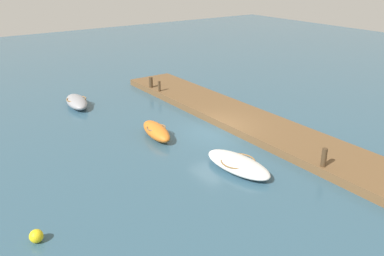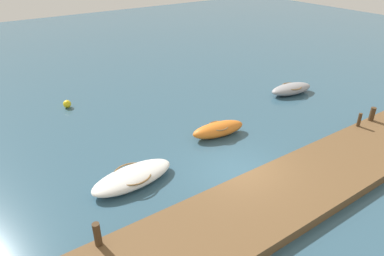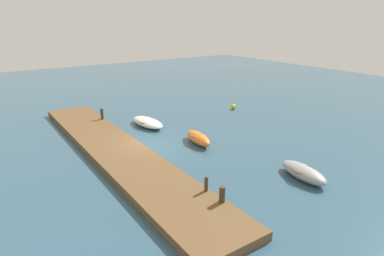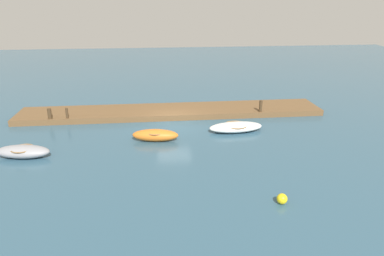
{
  "view_description": "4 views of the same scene",
  "coord_description": "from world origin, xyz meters",
  "px_view_note": "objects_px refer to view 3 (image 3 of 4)",
  "views": [
    {
      "loc": [
        -16.79,
        13.54,
        8.97
      ],
      "look_at": [
        -1.45,
        2.7,
        1.38
      ],
      "focal_mm": 38.2,
      "sensor_mm": 36.0,
      "label": 1
    },
    {
      "loc": [
        -8.76,
        -9.13,
        9.06
      ],
      "look_at": [
        -0.09,
        3.51,
        0.74
      ],
      "focal_mm": 32.13,
      "sensor_mm": 36.0,
      "label": 2
    },
    {
      "loc": [
        18.99,
        -9.41,
        8.45
      ],
      "look_at": [
        0.03,
        3.52,
        0.7
      ],
      "focal_mm": 30.87,
      "sensor_mm": 36.0,
      "label": 3
    },
    {
      "loc": [
        1.31,
        24.48,
        8.68
      ],
      "look_at": [
        -1.01,
        3.27,
        0.83
      ],
      "focal_mm": 33.31,
      "sensor_mm": 36.0,
      "label": 4
    }
  ],
  "objects_px": {
    "rowboat_white": "(148,122)",
    "dinghy_orange": "(198,138)",
    "rowboat_grey": "(303,172)",
    "marker_buoy": "(233,107)",
    "mooring_post_mid_west": "(206,184)",
    "mooring_post_mid_east": "(222,194)",
    "mooring_post_west": "(102,114)"
  },
  "relations": [
    {
      "from": "mooring_post_west",
      "to": "mooring_post_mid_east",
      "type": "height_order",
      "value": "mooring_post_west"
    },
    {
      "from": "dinghy_orange",
      "to": "mooring_post_mid_west",
      "type": "distance_m",
      "value": 7.47
    },
    {
      "from": "rowboat_grey",
      "to": "rowboat_white",
      "type": "relative_size",
      "value": 0.85
    },
    {
      "from": "rowboat_white",
      "to": "dinghy_orange",
      "type": "distance_m",
      "value": 5.63
    },
    {
      "from": "mooring_post_mid_west",
      "to": "rowboat_grey",
      "type": "bearing_deg",
      "value": 77.19
    },
    {
      "from": "dinghy_orange",
      "to": "marker_buoy",
      "type": "height_order",
      "value": "dinghy_orange"
    },
    {
      "from": "rowboat_grey",
      "to": "mooring_post_mid_east",
      "type": "xyz_separation_m",
      "value": [
        -0.08,
        -5.69,
        0.44
      ]
    },
    {
      "from": "rowboat_grey",
      "to": "rowboat_white",
      "type": "xyz_separation_m",
      "value": [
        -13.1,
        -2.84,
        -0.06
      ]
    },
    {
      "from": "dinghy_orange",
      "to": "mooring_post_mid_east",
      "type": "bearing_deg",
      "value": -19.75
    },
    {
      "from": "dinghy_orange",
      "to": "mooring_post_mid_east",
      "type": "height_order",
      "value": "mooring_post_mid_east"
    },
    {
      "from": "rowboat_white",
      "to": "dinghy_orange",
      "type": "relative_size",
      "value": 1.25
    },
    {
      "from": "marker_buoy",
      "to": "dinghy_orange",
      "type": "bearing_deg",
      "value": -55.6
    },
    {
      "from": "mooring_post_mid_west",
      "to": "marker_buoy",
      "type": "bearing_deg",
      "value": 134.45
    },
    {
      "from": "rowboat_grey",
      "to": "mooring_post_west",
      "type": "bearing_deg",
      "value": -151.82
    },
    {
      "from": "mooring_post_west",
      "to": "marker_buoy",
      "type": "xyz_separation_m",
      "value": [
        2.55,
        12.05,
        -0.63
      ]
    },
    {
      "from": "rowboat_white",
      "to": "mooring_post_west",
      "type": "relative_size",
      "value": 4.31
    },
    {
      "from": "rowboat_white",
      "to": "mooring_post_mid_east",
      "type": "xyz_separation_m",
      "value": [
        13.02,
        -2.85,
        0.5
      ]
    },
    {
      "from": "rowboat_white",
      "to": "dinghy_orange",
      "type": "height_order",
      "value": "dinghy_orange"
    },
    {
      "from": "rowboat_white",
      "to": "mooring_post_mid_west",
      "type": "distance_m",
      "value": 12.16
    },
    {
      "from": "dinghy_orange",
      "to": "mooring_post_west",
      "type": "height_order",
      "value": "mooring_post_west"
    },
    {
      "from": "rowboat_white",
      "to": "mooring_post_mid_east",
      "type": "height_order",
      "value": "mooring_post_mid_east"
    },
    {
      "from": "mooring_post_mid_west",
      "to": "marker_buoy",
      "type": "height_order",
      "value": "mooring_post_mid_west"
    },
    {
      "from": "rowboat_grey",
      "to": "dinghy_orange",
      "type": "xyz_separation_m",
      "value": [
        -7.59,
        -1.7,
        0.02
      ]
    },
    {
      "from": "dinghy_orange",
      "to": "marker_buoy",
      "type": "relative_size",
      "value": 6.36
    },
    {
      "from": "dinghy_orange",
      "to": "mooring_post_mid_west",
      "type": "relative_size",
      "value": 4.09
    },
    {
      "from": "mooring_post_mid_west",
      "to": "rowboat_white",
      "type": "bearing_deg",
      "value": 166.44
    },
    {
      "from": "rowboat_grey",
      "to": "marker_buoy",
      "type": "distance_m",
      "value": 14.58
    },
    {
      "from": "mooring_post_mid_east",
      "to": "mooring_post_west",
      "type": "bearing_deg",
      "value": 180.0
    },
    {
      "from": "mooring_post_west",
      "to": "mooring_post_mid_east",
      "type": "relative_size",
      "value": 1.16
    },
    {
      "from": "mooring_post_mid_west",
      "to": "mooring_post_west",
      "type": "bearing_deg",
      "value": 180.0
    },
    {
      "from": "rowboat_grey",
      "to": "rowboat_white",
      "type": "height_order",
      "value": "rowboat_grey"
    },
    {
      "from": "rowboat_grey",
      "to": "dinghy_orange",
      "type": "distance_m",
      "value": 7.78
    }
  ]
}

